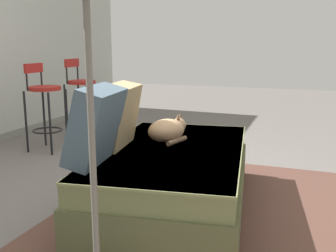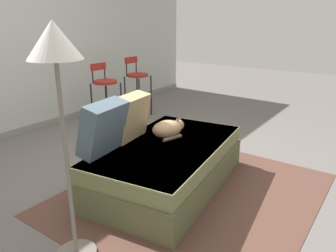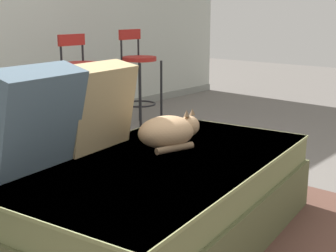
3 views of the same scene
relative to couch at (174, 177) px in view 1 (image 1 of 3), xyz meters
The scene contains 8 objects.
ground_plane 0.46m from the couch, 90.00° to the left, with size 16.00×16.00×0.00m, color #66605B.
area_rug 0.37m from the couch, 90.00° to the right, with size 2.39×2.07×0.01m, color brown.
couch is the anchor object (origin of this frame).
throw_pillow_corner 0.76m from the couch, 148.03° to the left, with size 0.49×0.33×0.48m.
throw_pillow_middle 0.59m from the couch, 104.10° to the left, with size 0.46×0.29×0.45m.
cat 0.36m from the couch, 33.07° to the left, with size 0.37×0.32×0.20m.
bar_stool_near_window 2.09m from the couch, 61.92° to the left, with size 0.34×0.34×0.95m.
bar_stool_by_doorway 2.51m from the couch, 47.00° to the left, with size 0.34×0.34×0.97m.
Camera 1 is at (-2.53, -1.27, 1.16)m, focal length 42.00 mm.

